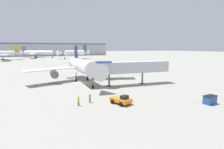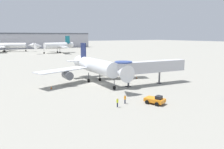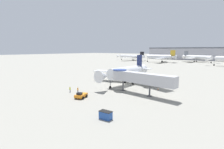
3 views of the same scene
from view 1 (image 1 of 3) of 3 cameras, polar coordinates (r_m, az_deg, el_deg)
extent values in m
plane|color=gray|center=(48.63, -9.39, -2.59)|extent=(800.00, 800.00, 0.00)
cylinder|color=silver|center=(48.44, -9.32, 2.64)|extent=(3.94, 16.20, 3.68)
cone|color=silver|center=(37.43, -4.85, 0.95)|extent=(3.74, 4.11, 3.68)
cone|color=silver|center=(57.51, -11.67, 3.53)|extent=(3.77, 5.58, 3.68)
cube|color=silver|center=(49.71, -19.78, 1.65)|extent=(14.25, 7.94, 0.22)
cube|color=silver|center=(53.74, -1.03, 2.66)|extent=(14.24, 8.32, 0.22)
cube|color=#141E4C|center=(57.04, -11.72, 6.82)|extent=(0.29, 3.35, 4.78)
cube|color=silver|center=(57.72, -11.75, 4.19)|extent=(9.31, 2.49, 0.18)
cylinder|color=#565960|center=(48.98, -18.34, 0.13)|extent=(2.08, 3.37, 2.02)
cylinder|color=#565960|center=(52.57, -1.71, 1.14)|extent=(2.08, 3.37, 2.02)
cylinder|color=#4C4C51|center=(40.94, -6.27, -2.51)|extent=(0.18, 0.18, 2.12)
cylinder|color=black|center=(41.16, -6.25, -3.95)|extent=(0.27, 0.90, 0.90)
cylinder|color=#4C4C51|center=(50.39, -11.63, -0.51)|extent=(0.22, 0.22, 2.12)
cylinder|color=black|center=(50.57, -11.60, -1.69)|extent=(0.41, 0.91, 0.90)
cylinder|color=#4C4C51|center=(51.18, -8.01, -0.28)|extent=(0.22, 0.22, 2.12)
cylinder|color=black|center=(51.35, -7.99, -1.44)|extent=(0.41, 0.91, 0.90)
cube|color=#B7B7BC|center=(45.44, 8.01, 2.43)|extent=(17.87, 4.48, 2.80)
cylinder|color=#B7B7BC|center=(42.24, -2.79, 2.03)|extent=(3.90, 3.90, 2.80)
cylinder|color=navy|center=(42.08, -2.81, 4.13)|extent=(4.10, 4.09, 0.30)
cylinder|color=#56565B|center=(43.09, -0.95, -1.81)|extent=(0.44, 0.44, 3.13)
cube|color=#333338|center=(43.39, -0.95, -3.77)|extent=(1.10, 1.10, 0.12)
cylinder|color=#56565B|center=(46.66, 9.88, -1.12)|extent=(0.44, 0.44, 3.13)
cube|color=#333338|center=(46.94, 9.83, -2.93)|extent=(1.10, 1.10, 0.12)
cube|color=orange|center=(30.09, 2.90, -8.23)|extent=(3.11, 4.00, 0.65)
cube|color=black|center=(29.41, 4.06, -7.38)|extent=(1.48, 1.34, 0.59)
cylinder|color=black|center=(28.84, 2.92, -9.67)|extent=(0.55, 0.79, 0.72)
cylinder|color=black|center=(30.33, 5.60, -8.77)|extent=(0.55, 0.79, 0.72)
cylinder|color=black|center=(30.11, 0.18, -8.86)|extent=(0.55, 0.79, 0.72)
cylinder|color=black|center=(31.54, 2.87, -8.05)|extent=(0.55, 0.79, 0.72)
cube|color=#234C9E|center=(34.27, 29.33, -7.24)|extent=(2.25, 1.39, 1.38)
cube|color=black|center=(34.09, 29.42, -6.06)|extent=(2.38, 1.48, 0.08)
cube|color=black|center=(29.81, 4.02, -9.76)|extent=(0.38, 0.38, 0.04)
cone|color=orange|center=(29.71, 4.03, -9.18)|extent=(0.26, 0.26, 0.59)
cylinder|color=white|center=(29.69, 4.03, -9.05)|extent=(0.14, 0.14, 0.07)
cube|color=black|center=(47.18, -23.66, -3.54)|extent=(0.48, 0.48, 0.04)
cone|color=orange|center=(47.10, -23.69, -3.07)|extent=(0.33, 0.33, 0.76)
cylinder|color=white|center=(47.09, -23.70, -2.96)|extent=(0.18, 0.18, 0.09)
cube|color=black|center=(53.03, 3.88, -1.52)|extent=(0.46, 0.46, 0.04)
cone|color=orange|center=(52.96, 3.89, -1.12)|extent=(0.32, 0.32, 0.73)
cylinder|color=white|center=(52.95, 3.89, -1.02)|extent=(0.18, 0.18, 0.09)
cylinder|color=#1E2338|center=(31.00, -7.36, -8.35)|extent=(0.11, 0.11, 0.79)
cylinder|color=#1E2338|center=(31.05, -7.07, -8.31)|extent=(0.11, 0.11, 0.79)
cube|color=orange|center=(30.83, -7.24, -7.08)|extent=(0.32, 0.19, 0.62)
sphere|color=tan|center=(30.71, -7.26, -6.32)|extent=(0.21, 0.21, 0.21)
cylinder|color=#1E2338|center=(29.63, -10.74, -9.25)|extent=(0.12, 0.12, 0.79)
cylinder|color=#1E2338|center=(29.55, -11.03, -9.30)|extent=(0.12, 0.12, 0.79)
cube|color=#D1E019|center=(29.38, -10.92, -7.96)|extent=(0.35, 0.25, 0.62)
sphere|color=tan|center=(29.26, -10.95, -7.17)|extent=(0.21, 0.21, 0.21)
cone|color=silver|center=(158.82, -28.65, 6.11)|extent=(7.05, 5.50, 4.17)
cube|color=silver|center=(167.05, -32.45, 5.64)|extent=(12.32, 15.56, 0.22)
cube|color=silver|center=(148.01, -31.69, 5.47)|extent=(6.52, 15.37, 0.22)
cube|color=gold|center=(158.71, -28.86, 7.45)|extent=(4.26, 1.23, 5.42)
cube|color=silver|center=(158.85, -28.55, 6.38)|extent=(5.29, 10.61, 0.18)
cylinder|color=#4C4C51|center=(159.47, -32.16, 4.66)|extent=(0.22, 0.22, 2.40)
cylinder|color=black|center=(159.54, -32.13, 4.23)|extent=(1.16, 0.64, 1.10)
cylinder|color=#4C4C51|center=(155.74, -32.01, 4.60)|extent=(0.22, 0.22, 2.40)
cylinder|color=black|center=(155.81, -31.98, 4.16)|extent=(1.16, 0.64, 1.10)
cylinder|color=white|center=(179.72, -22.73, 6.57)|extent=(25.08, 12.37, 3.85)
cone|color=white|center=(175.34, -17.62, 6.80)|extent=(5.30, 5.08, 3.85)
cone|color=white|center=(184.54, -26.88, 6.35)|extent=(6.75, 5.61, 3.85)
cube|color=white|center=(172.00, -24.62, 6.16)|extent=(6.22, 14.80, 0.22)
cube|color=white|center=(189.42, -22.72, 6.45)|extent=(13.47, 14.95, 0.22)
cube|color=slate|center=(184.38, -26.87, 7.42)|extent=(4.39, 1.81, 5.00)
cube|color=white|center=(184.64, -26.98, 6.55)|extent=(6.45, 10.42, 0.18)
cylinder|color=#4C4C51|center=(176.40, -18.85, 5.76)|extent=(0.18, 0.18, 2.21)
cylinder|color=black|center=(176.45, -18.83, 5.41)|extent=(1.12, 0.62, 1.10)
cylinder|color=#4C4C51|center=(179.19, -23.80, 5.53)|extent=(0.22, 0.22, 2.21)
cylinder|color=black|center=(179.25, -23.78, 5.18)|extent=(1.17, 0.76, 1.10)
cylinder|color=#4C4C51|center=(182.46, -23.45, 5.60)|extent=(0.22, 0.22, 2.21)
cylinder|color=black|center=(182.52, -23.43, 5.25)|extent=(1.17, 0.76, 1.10)
cylinder|color=white|center=(151.90, -12.09, 6.96)|extent=(16.86, 6.72, 4.30)
cone|color=white|center=(147.87, -16.56, 6.74)|extent=(5.32, 4.96, 4.30)
cone|color=white|center=(155.71, -8.74, 7.09)|extent=(7.02, 5.22, 4.30)
cube|color=white|center=(160.50, -12.37, 6.76)|extent=(9.44, 12.92, 0.22)
cube|color=white|center=(145.20, -10.00, 6.64)|extent=(6.34, 12.80, 0.22)
cube|color=#19707F|center=(155.51, -8.89, 8.51)|extent=(3.58, 0.78, 5.59)
cube|color=white|center=(155.82, -8.64, 7.37)|extent=(3.74, 8.61, 0.18)
cylinder|color=#4C4C51|center=(149.09, -15.17, 5.51)|extent=(0.18, 0.18, 2.47)
cylinder|color=black|center=(149.16, -15.15, 5.04)|extent=(1.13, 0.42, 1.10)
cylinder|color=#4C4C51|center=(154.59, -11.61, 5.74)|extent=(0.22, 0.22, 2.47)
cylinder|color=black|center=(154.66, -11.59, 5.29)|extent=(1.15, 0.56, 1.10)
cylinder|color=#4C4C51|center=(151.01, -11.06, 5.69)|extent=(0.22, 0.22, 2.47)
cylinder|color=black|center=(151.08, -11.04, 5.22)|extent=(1.15, 0.56, 1.10)
cube|color=#A8A8B2|center=(221.49, -21.32, 7.45)|extent=(146.41, 25.93, 13.34)
cube|color=#4C515B|center=(221.51, -21.43, 9.33)|extent=(146.41, 26.44, 1.20)
camera|label=2|loc=(13.85, -128.72, 6.25)|focal=35.00mm
camera|label=3|loc=(46.46, 69.95, 6.40)|focal=28.00mm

